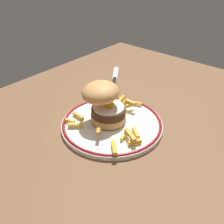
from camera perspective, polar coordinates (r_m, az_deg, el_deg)
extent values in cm
cube|color=brown|center=(65.70, -1.38, -7.71)|extent=(125.80, 91.98, 4.00)
cylinder|color=white|center=(68.81, 0.00, -2.79)|extent=(26.96, 26.96, 1.20)
torus|color=maroon|center=(68.46, 0.00, -2.39)|extent=(26.56, 26.56, 0.80)
cylinder|color=tan|center=(68.42, -0.77, -1.09)|extent=(9.44, 9.44, 1.80)
cylinder|color=#4A2E19|center=(67.39, -0.78, 0.23)|extent=(9.05, 9.05, 1.94)
cylinder|color=white|center=(66.73, -0.79, 1.11)|extent=(8.27, 8.27, 0.50)
ellipsoid|color=yellow|center=(66.43, -0.55, 1.62)|extent=(2.60, 2.60, 1.40)
ellipsoid|color=tan|center=(65.11, -2.60, 4.40)|extent=(12.96, 12.80, 5.67)
cube|color=gold|center=(70.37, -7.53, -0.84)|extent=(1.08, 4.10, 0.77)
cube|color=gold|center=(72.30, 4.10, 2.17)|extent=(1.07, 3.41, 0.92)
cube|color=gold|center=(74.36, -0.40, 2.14)|extent=(4.29, 1.44, 0.73)
cube|color=gold|center=(61.34, 4.10, -5.11)|extent=(3.04, 4.70, 0.98)
cube|color=#ECBC4D|center=(66.83, -8.12, -2.87)|extent=(3.22, 3.54, 0.90)
cube|color=gold|center=(63.87, 5.31, -4.57)|extent=(3.07, 3.74, 0.89)
cube|color=gold|center=(72.86, 3.62, 1.34)|extent=(3.74, 2.20, 0.72)
cube|color=gold|center=(75.80, 5.19, 2.00)|extent=(2.10, 3.89, 0.75)
cube|color=gold|center=(61.92, -3.01, -3.86)|extent=(3.32, 2.93, 0.86)
cube|color=gold|center=(68.65, -9.37, -1.98)|extent=(1.38, 2.91, 0.78)
cube|color=gold|center=(59.20, 0.49, -7.90)|extent=(3.92, 4.02, 0.97)
cube|color=#ECB744|center=(73.82, 2.82, 2.13)|extent=(2.80, 4.70, 0.95)
cube|color=gold|center=(62.87, 2.69, -5.26)|extent=(3.54, 1.46, 0.71)
cube|color=gold|center=(61.04, 5.11, -6.63)|extent=(3.21, 2.47, 0.88)
cube|color=gold|center=(73.53, 2.04, 2.80)|extent=(3.91, 1.73, 0.91)
cube|color=black|center=(91.49, 0.44, 6.70)|extent=(7.18, 5.67, 0.70)
cube|color=silver|center=(99.21, 0.79, 8.81)|extent=(9.96, 7.92, 0.24)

